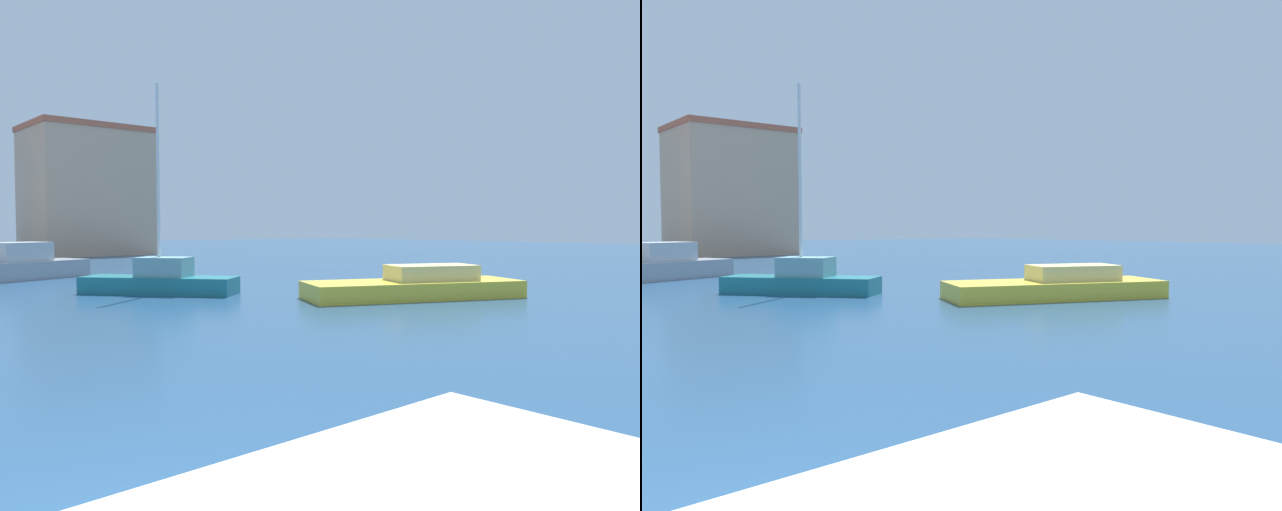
% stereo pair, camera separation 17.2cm
% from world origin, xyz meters
% --- Properties ---
extents(water, '(160.00, 160.00, 0.00)m').
position_xyz_m(water, '(15.00, 20.00, 0.00)').
color(water, navy).
rests_on(water, ground).
extents(sailboat_teal_inner_mooring, '(4.93, 5.66, 7.96)m').
position_xyz_m(sailboat_teal_inner_mooring, '(9.33, 16.80, 0.54)').
color(sailboat_teal_inner_mooring, '#1E707A').
rests_on(sailboat_teal_inner_mooring, water).
extents(motorboat_grey_distant_north, '(8.66, 4.91, 1.82)m').
position_xyz_m(motorboat_grey_distant_north, '(6.51, 26.83, 0.63)').
color(motorboat_grey_distant_north, gray).
rests_on(motorboat_grey_distant_north, water).
extents(motorboat_yellow_distant_east, '(8.16, 5.53, 1.18)m').
position_xyz_m(motorboat_yellow_distant_east, '(15.55, 9.41, 0.42)').
color(motorboat_yellow_distant_east, gold).
rests_on(motorboat_yellow_distant_east, water).
extents(waterfront_apartments, '(9.96, 8.60, 11.64)m').
position_xyz_m(waterfront_apartments, '(19.80, 51.39, 5.83)').
color(waterfront_apartments, tan).
rests_on(waterfront_apartments, ground).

